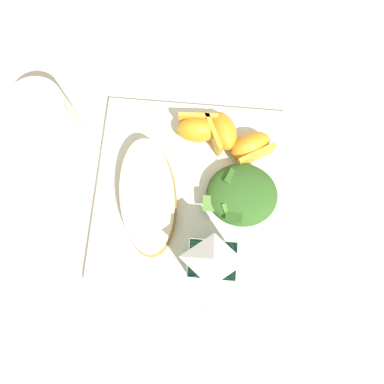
% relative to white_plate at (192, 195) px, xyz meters
% --- Properties ---
extents(ground, '(3.00, 3.00, 0.00)m').
position_rel_white_plate_xyz_m(ground, '(0.00, 0.00, -0.01)').
color(ground, beige).
extents(white_plate, '(0.28, 0.28, 0.02)m').
position_rel_white_plate_xyz_m(white_plate, '(0.00, 0.00, 0.00)').
color(white_plate, white).
rests_on(white_plate, ground).
extents(cheesy_pizza_bread, '(0.11, 0.18, 0.04)m').
position_rel_white_plate_xyz_m(cheesy_pizza_bread, '(0.06, 0.01, 0.03)').
color(cheesy_pizza_bread, '#B77F42').
rests_on(cheesy_pizza_bread, white_plate).
extents(green_salad_pile, '(0.10, 0.09, 0.04)m').
position_rel_white_plate_xyz_m(green_salad_pile, '(-0.07, 0.00, 0.03)').
color(green_salad_pile, '#336023').
rests_on(green_salad_pile, white_plate).
extents(milk_carton, '(0.06, 0.05, 0.11)m').
position_rel_white_plate_xyz_m(milk_carton, '(-0.03, 0.09, 0.07)').
color(milk_carton, '#2D8451').
rests_on(milk_carton, white_plate).
extents(orange_wedge_front, '(0.07, 0.06, 0.04)m').
position_rel_white_plate_xyz_m(orange_wedge_front, '(-0.08, -0.07, 0.03)').
color(orange_wedge_front, orange).
rests_on(orange_wedge_front, white_plate).
extents(orange_wedge_middle, '(0.06, 0.07, 0.04)m').
position_rel_white_plate_xyz_m(orange_wedge_middle, '(-0.04, -0.09, 0.03)').
color(orange_wedge_middle, orange).
rests_on(orange_wedge_middle, white_plate).
extents(orange_wedge_rear, '(0.06, 0.04, 0.04)m').
position_rel_white_plate_xyz_m(orange_wedge_rear, '(-0.00, -0.09, 0.03)').
color(orange_wedge_rear, orange).
rests_on(orange_wedge_rear, white_plate).
extents(paper_napkin, '(0.14, 0.14, 0.00)m').
position_rel_white_plate_xyz_m(paper_napkin, '(-0.08, 0.20, -0.01)').
color(paper_napkin, white).
rests_on(paper_napkin, ground).
extents(drinking_clear_cup, '(0.08, 0.08, 0.10)m').
position_rel_white_plate_xyz_m(drinking_clear_cup, '(0.21, -0.08, 0.04)').
color(drinking_clear_cup, silver).
rests_on(drinking_clear_cup, ground).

